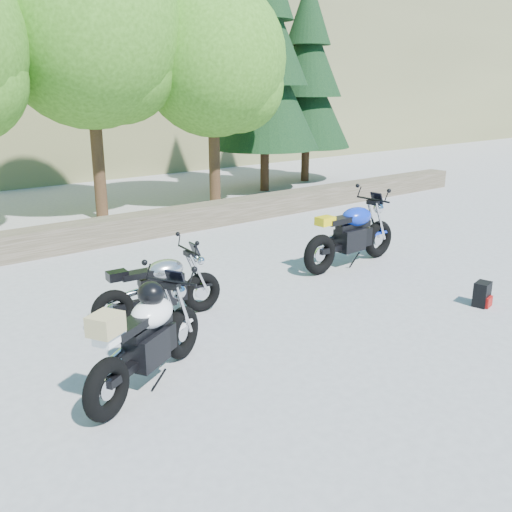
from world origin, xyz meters
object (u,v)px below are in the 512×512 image
(silver_bike, at_px, (160,289))
(backpack, at_px, (482,295))
(blue_bike, at_px, (351,235))
(white_bike, at_px, (146,338))

(silver_bike, bearing_deg, backpack, -26.43)
(blue_bike, bearing_deg, white_bike, -163.94)
(silver_bike, height_order, blue_bike, blue_bike)
(blue_bike, height_order, backpack, blue_bike)
(silver_bike, distance_m, backpack, 4.53)
(white_bike, relative_size, blue_bike, 0.82)
(blue_bike, relative_size, backpack, 6.32)
(silver_bike, xyz_separation_m, white_bike, (-0.94, -1.43, 0.09))
(silver_bike, bearing_deg, blue_bike, 6.96)
(white_bike, distance_m, blue_bike, 5.01)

